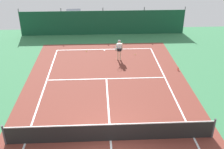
{
  "coord_description": "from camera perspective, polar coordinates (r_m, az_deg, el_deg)",
  "views": [
    {
      "loc": [
        -0.46,
        -10.24,
        8.87
      ],
      "look_at": [
        0.34,
        5.29,
        0.9
      ],
      "focal_mm": 43.47,
      "sensor_mm": 36.0,
      "label": 1
    }
  ],
  "objects": [
    {
      "name": "parked_car",
      "position": [
        30.43,
        -7.99,
        11.57
      ],
      "size": [
        2.29,
        4.34,
        1.68
      ],
      "rotation": [
        0.0,
        0.0,
        0.09
      ],
      "color": "silver",
      "rests_on": "ground"
    },
    {
      "name": "tennis_ball_near_player",
      "position": [
        23.47,
        -5.4,
        4.89
      ],
      "size": [
        0.07,
        0.07,
        0.07
      ],
      "primitive_type": "sphere",
      "color": "#CCDB33",
      "rests_on": "ground"
    },
    {
      "name": "tennis_ball_midcourt",
      "position": [
        22.78,
        4.87,
        4.2
      ],
      "size": [
        0.07,
        0.07,
        0.07
      ],
      "primitive_type": "sphere",
      "color": "#CCDB33",
      "rests_on": "ground"
    },
    {
      "name": "court_surface",
      "position": [
        13.56,
        -0.29,
        -13.73
      ],
      "size": [
        11.02,
        26.6,
        0.01
      ],
      "color": "brown",
      "rests_on": "ground"
    },
    {
      "name": "tennis_net",
      "position": [
        13.23,
        -0.29,
        -12.07
      ],
      "size": [
        10.12,
        0.1,
        1.1
      ],
      "color": "black",
      "rests_on": "ground"
    },
    {
      "name": "tennis_player",
      "position": [
        21.43,
        1.5,
        5.46
      ],
      "size": [
        0.73,
        0.75,
        1.64
      ],
      "rotation": [
        0.0,
        0.0,
        3.1
      ],
      "color": "beige",
      "rests_on": "ground"
    },
    {
      "name": "water_bottle",
      "position": [
        20.62,
        13.73,
        1.19
      ],
      "size": [
        0.08,
        0.08,
        0.24
      ],
      "primitive_type": "cylinder",
      "color": "#D84C38",
      "rests_on": "ground"
    },
    {
      "name": "back_fence",
      "position": [
        27.96,
        -1.89,
        10.05
      ],
      "size": [
        16.3,
        0.98,
        2.7
      ],
      "color": "#14472D",
      "rests_on": "ground"
    },
    {
      "name": "ground_plane",
      "position": [
        13.56,
        -0.29,
        -13.74
      ],
      "size": [
        36.0,
        36.0,
        0.0
      ],
      "primitive_type": "plane",
      "color": "#387A4C"
    }
  ]
}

